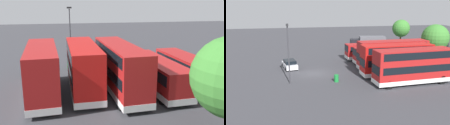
% 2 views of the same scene
% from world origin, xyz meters
% --- Properties ---
extents(ground_plane, '(140.00, 140.00, 0.00)m').
position_xyz_m(ground_plane, '(0.00, 0.00, 0.00)').
color(ground_plane, '#38383D').
extents(bus_single_deck_near_end, '(2.81, 10.31, 2.95)m').
position_xyz_m(bus_single_deck_near_end, '(-7.17, 11.73, 1.62)').
color(bus_single_deck_near_end, '#A51919').
rests_on(bus_single_deck_near_end, ground).
extents(bus_single_deck_second, '(2.94, 10.44, 2.95)m').
position_xyz_m(bus_single_deck_second, '(-3.58, 12.31, 1.62)').
color(bus_single_deck_second, '#A51919').
rests_on(bus_single_deck_second, ground).
extents(bus_double_decker_third, '(3.02, 11.16, 4.55)m').
position_xyz_m(bus_double_decker_third, '(0.12, 12.29, 2.45)').
color(bus_double_decker_third, '#A51919').
rests_on(bus_double_decker_third, ground).
extents(bus_double_decker_fourth, '(2.69, 10.27, 4.55)m').
position_xyz_m(bus_double_decker_fourth, '(3.48, 11.39, 2.45)').
color(bus_double_decker_fourth, '#B71411').
rests_on(bus_double_decker_fourth, ground).
extents(bus_double_decker_fifth, '(3.14, 10.45, 4.55)m').
position_xyz_m(bus_double_decker_fifth, '(7.17, 11.91, 2.45)').
color(bus_double_decker_fifth, '#A51919').
rests_on(bus_double_decker_fifth, ground).
extents(car_hatchback_silver, '(4.26, 2.56, 1.43)m').
position_xyz_m(car_hatchback_silver, '(-3.62, -3.52, 0.70)').
color(car_hatchback_silver, silver).
rests_on(car_hatchback_silver, ground).
extents(lamp_post_tall, '(0.70, 0.30, 7.72)m').
position_xyz_m(lamp_post_tall, '(3.94, -3.59, 4.54)').
color(lamp_post_tall, '#38383D').
rests_on(lamp_post_tall, ground).
extents(waste_bin_yellow, '(0.60, 0.60, 0.95)m').
position_xyz_m(waste_bin_yellow, '(4.43, 2.47, 0.47)').
color(waste_bin_yellow, '#197F33').
rests_on(waste_bin_yellow, ground).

